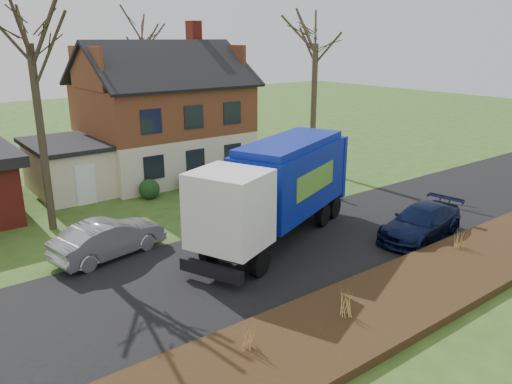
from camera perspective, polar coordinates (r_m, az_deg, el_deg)
ground at (r=20.23m, az=3.24°, el=-6.80°), size 120.00×120.00×0.00m
road at (r=20.23m, az=3.24°, el=-6.78°), size 80.00×7.00×0.02m
mulch_verge at (r=16.93m, az=15.21°, el=-11.93°), size 80.00×3.50×0.30m
main_house at (r=31.31m, az=-11.40°, el=9.17°), size 12.95×8.95×9.26m
garbage_truck at (r=20.76m, az=2.63°, el=0.81°), size 9.84×6.04×4.11m
silver_sedan at (r=20.37m, az=-16.49°, el=-5.10°), size 4.72×2.47×1.48m
navy_wagon at (r=22.46m, az=18.32°, el=-3.29°), size 5.01×2.58×1.39m
tree_front_west at (r=22.90m, az=-24.85°, el=18.12°), size 3.75×3.75×11.15m
tree_front_east at (r=31.69m, az=6.93°, el=18.82°), size 4.07×4.07×11.30m
tree_back at (r=38.64m, az=-13.13°, el=18.45°), size 3.54×3.54×11.21m
grass_clump_west at (r=13.64m, az=-0.49°, el=-16.10°), size 0.33×0.27×0.87m
grass_clump_mid at (r=15.37m, az=10.52°, el=-12.26°), size 0.32×0.26×0.88m
grass_clump_east at (r=21.22m, az=22.38°, el=-4.85°), size 0.34×0.28×0.85m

